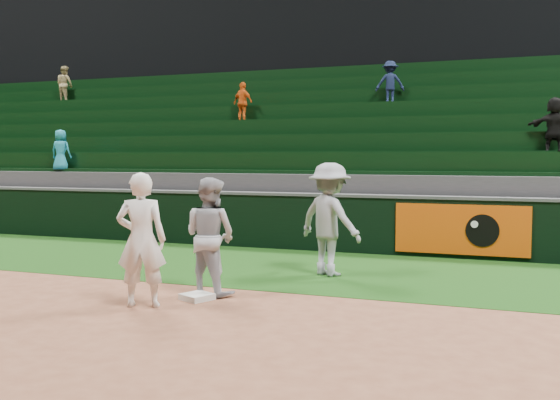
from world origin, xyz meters
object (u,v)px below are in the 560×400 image
Objects in this scene: first_base at (197,297)px; baserunner at (210,236)px; base_coach at (330,219)px; first_baseman at (141,240)px.

baserunner is (0.01, 0.40, 0.83)m from first_base.
baserunner is at bearing 88.58° from first_base.
base_coach is at bearing -108.95° from baserunner.
baserunner is at bearing -138.56° from first_baseman.
first_baseman is 3.54m from base_coach.
first_baseman is 0.95× the size of base_coach.
base_coach is at bearing 61.86° from first_base.
first_base is 0.92m from baserunner.
base_coach reaches higher than first_base.
baserunner is at bearing 83.05° from base_coach.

